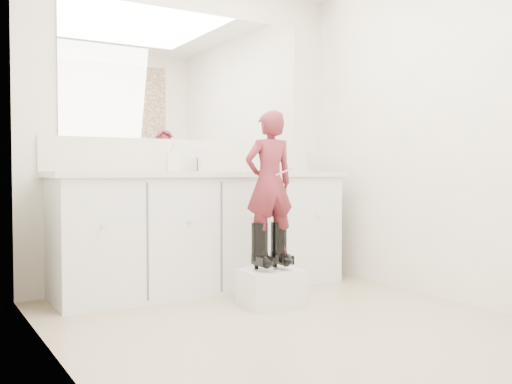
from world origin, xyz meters
TOP-DOWN VIEW (x-y plane):
  - floor at (0.00, 0.00)m, footprint 3.00×3.00m
  - wall_back at (0.00, 1.50)m, footprint 2.60×0.00m
  - wall_left at (-1.30, 0.00)m, footprint 0.00×3.00m
  - wall_right at (1.30, 0.00)m, footprint 0.00×3.00m
  - vanity_cabinet at (0.00, 1.23)m, footprint 2.20×0.55m
  - countertop at (0.00, 1.21)m, footprint 2.28×0.58m
  - backsplash at (0.00, 1.49)m, footprint 2.28×0.03m
  - mirror at (0.00, 1.49)m, footprint 2.00×0.02m
  - faucet at (0.00, 1.38)m, footprint 0.08×0.08m
  - cup at (0.41, 1.25)m, footprint 0.09×0.09m
  - soap_bottle at (-0.24, 1.24)m, footprint 0.11×0.11m
  - step_stool at (0.15, 0.53)m, footprint 0.40×0.34m
  - boot_left at (0.08, 0.55)m, footprint 0.13×0.22m
  - boot_right at (0.23, 0.55)m, footprint 0.13×0.22m
  - toddler at (0.15, 0.55)m, footprint 0.36×0.25m
  - toothbrush at (0.22, 0.47)m, footprint 0.14×0.02m

SIDE VIEW (x-z plane):
  - floor at x=0.00m, z-range 0.00..0.00m
  - step_stool at x=0.15m, z-range 0.00..0.24m
  - boot_left at x=0.08m, z-range 0.24..0.55m
  - boot_right at x=0.23m, z-range 0.24..0.55m
  - vanity_cabinet at x=0.00m, z-range 0.00..0.85m
  - toddler at x=0.15m, z-range 0.34..1.29m
  - countertop at x=0.00m, z-range 0.85..0.89m
  - toothbrush at x=0.22m, z-range 0.86..0.92m
  - cup at x=0.41m, z-range 0.89..0.97m
  - faucet at x=0.00m, z-range 0.89..0.99m
  - soap_bottle at x=-0.24m, z-range 0.89..1.10m
  - backsplash at x=0.00m, z-range 0.89..1.14m
  - wall_back at x=0.00m, z-range -0.10..2.50m
  - wall_left at x=-1.30m, z-range -0.30..2.70m
  - wall_right at x=1.30m, z-range -0.30..2.70m
  - mirror at x=0.00m, z-range 1.14..2.14m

